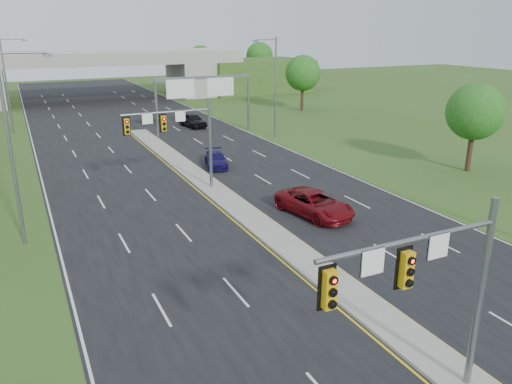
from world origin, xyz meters
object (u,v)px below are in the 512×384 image
Objects in this scene: overpass at (95,79)px; sign_gantry at (203,89)px; signal_mast_far at (181,132)px; car_far_c at (193,120)px; signal_mast_near at (434,280)px; car_far_a at (315,203)px; car_far_b at (216,159)px.

sign_gantry is at bearing -79.21° from overpass.
overpass is at bearing 87.65° from signal_mast_far.
car_far_c is (9.19, 24.81, -3.87)m from signal_mast_far.
signal_mast_near is 1.19× the size of car_far_a.
sign_gantry is at bearing 89.11° from car_far_b.
car_far_a is at bearing 69.00° from signal_mast_near.
signal_mast_far reaches higher than sign_gantry.
car_far_b is (4.96, 30.97, -4.06)m from signal_mast_near.
overpass is at bearing 94.84° from car_far_c.
signal_mast_near is at bearing -121.43° from car_far_a.
signal_mast_near is 45.88m from sign_gantry.
sign_gantry reaches higher than car_far_b.
sign_gantry is (8.95, 19.99, 0.51)m from signal_mast_far.
sign_gantry is 1.97× the size of car_far_a.
sign_gantry is 28.81m from car_far_a.
car_far_a is 1.20× the size of car_far_c.
signal_mast_near is 80.11m from overpass.
car_far_b is 0.90× the size of car_far_c.
car_far_a is 33.29m from car_far_c.
overpass is at bearing 88.38° from signal_mast_near.
car_far_c is (2.81, 33.17, 0.02)m from car_far_a.
overpass reaches higher than signal_mast_near.
signal_mast_far is 26.74m from car_far_c.
car_far_c reaches higher than car_far_a.
car_far_b is at bearing 80.91° from signal_mast_near.
car_far_a is at bearing -86.28° from overpass.
signal_mast_near reaches higher than car_far_c.
car_far_a is (-2.56, -28.36, -4.40)m from sign_gantry.
signal_mast_far is 21.91m from sign_gantry.
car_far_a is at bearing -95.16° from sign_gantry.
sign_gantry is at bearing -100.97° from car_far_c.
signal_mast_near reaches higher than sign_gantry.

